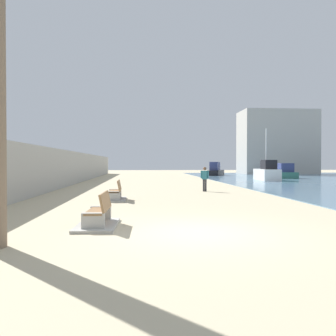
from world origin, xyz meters
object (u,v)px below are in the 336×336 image
(boat_outer, at_px, (216,171))
(boat_far_right, at_px, (284,173))
(person_walking, at_px, (205,177))
(boat_nearest, at_px, (267,172))
(bench_far, at_px, (115,196))
(bench_near, at_px, (98,218))

(boat_outer, height_order, boat_far_right, boat_outer)
(person_walking, xyz_separation_m, boat_nearest, (8.91, 12.80, -0.06))
(person_walking, bearing_deg, boat_far_right, 53.85)
(person_walking, distance_m, boat_nearest, 15.60)
(bench_far, relative_size, boat_outer, 0.41)
(bench_far, distance_m, boat_outer, 33.67)
(bench_near, distance_m, boat_nearest, 28.23)
(bench_far, bearing_deg, boat_far_right, 50.92)
(boat_outer, height_order, boat_nearest, boat_nearest)
(person_walking, xyz_separation_m, boat_far_right, (12.70, 17.39, -0.23))
(boat_outer, relative_size, boat_far_right, 1.17)
(bench_near, height_order, boat_nearest, boat_nearest)
(bench_near, height_order, boat_outer, boat_outer)
(bench_far, height_order, boat_outer, boat_outer)
(boat_far_right, bearing_deg, boat_outer, 123.25)
(boat_outer, xyz_separation_m, boat_far_right, (6.12, -9.34, -0.06))
(bench_far, distance_m, person_walking, 7.17)
(bench_near, height_order, person_walking, person_walking)
(bench_near, xyz_separation_m, boat_outer, (11.83, 38.34, 0.50))
(person_walking, bearing_deg, boat_nearest, 55.15)
(person_walking, relative_size, boat_outer, 0.30)
(bench_near, relative_size, bench_far, 1.00)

